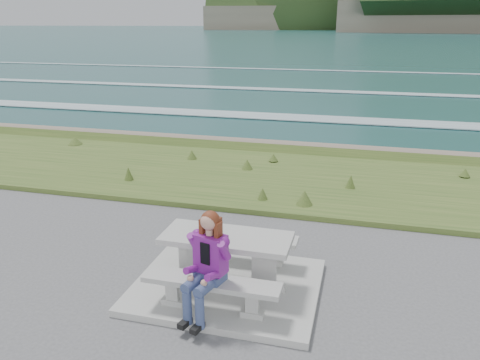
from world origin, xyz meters
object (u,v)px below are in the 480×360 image
object	(u,v)px
picnic_table	(227,246)
bench_landward	(211,287)
seated_woman	(204,280)
bench_seaward	(240,240)

from	to	relation	value
picnic_table	bench_landward	world-z (taller)	picnic_table
bench_landward	seated_woman	distance (m)	0.21
bench_seaward	seated_woman	bearing A→B (deg)	-91.72
bench_landward	bench_seaward	size ratio (longest dim) A/B	1.00
bench_landward	seated_woman	bearing A→B (deg)	-109.88
bench_landward	bench_seaward	world-z (taller)	same
bench_seaward	picnic_table	bearing A→B (deg)	-90.00
picnic_table	bench_seaward	distance (m)	0.74
bench_seaward	bench_landward	bearing A→B (deg)	-90.00
picnic_table	bench_landward	distance (m)	0.74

